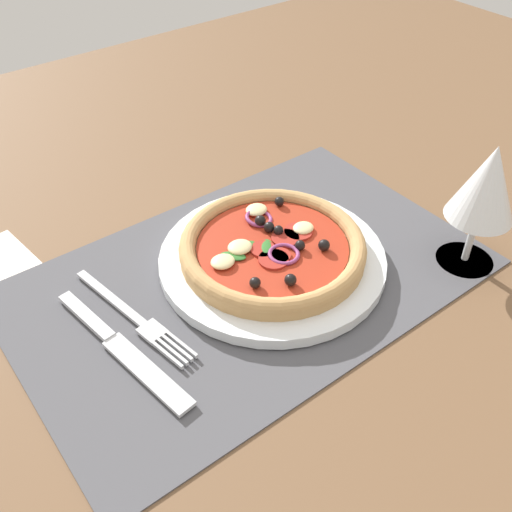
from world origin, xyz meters
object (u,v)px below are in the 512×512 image
(plate, at_px, (271,258))
(knife, at_px, (122,349))
(pizza, at_px, (271,246))
(fork, at_px, (137,319))
(wine_glass, at_px, (486,187))

(plate, bearing_deg, knife, 3.80)
(pizza, relative_size, knife, 1.02)
(pizza, height_order, knife, pizza)
(plate, bearing_deg, pizza, -81.35)
(fork, xyz_separation_m, wine_glass, (-0.34, 0.14, 0.09))
(wine_glass, bearing_deg, plate, -35.50)
(plate, distance_m, pizza, 0.02)
(fork, bearing_deg, knife, -59.58)
(plate, height_order, wine_glass, wine_glass)
(fork, bearing_deg, pizza, 76.60)
(pizza, bearing_deg, wine_glass, 144.46)
(plate, height_order, pizza, pizza)
(plate, relative_size, knife, 1.26)
(fork, height_order, knife, knife)
(pizza, height_order, wine_glass, wine_glass)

